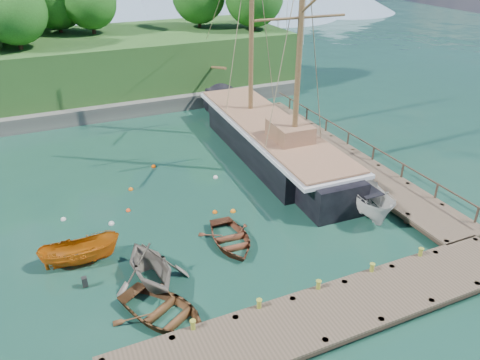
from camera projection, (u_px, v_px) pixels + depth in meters
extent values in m
plane|color=#183B2D|center=(233.00, 249.00, 24.95)|extent=(160.00, 160.00, 0.00)
cube|color=#4C3F30|center=(336.00, 309.00, 20.17)|extent=(20.00, 3.20, 0.12)
cube|color=#2D241A|center=(335.00, 312.00, 20.25)|extent=(20.00, 3.20, 0.20)
cylinder|color=#2D241A|center=(473.00, 248.00, 24.96)|extent=(0.28, 0.28, 1.10)
cube|color=#4C3F30|center=(339.00, 153.00, 34.50)|extent=(3.20, 24.00, 0.12)
cube|color=#2D241A|center=(338.00, 155.00, 34.57)|extent=(3.20, 24.00, 0.20)
cylinder|color=#2D241A|center=(445.00, 249.00, 24.82)|extent=(0.28, 0.28, 1.10)
cylinder|color=#2D241A|center=(480.00, 238.00, 25.76)|extent=(0.28, 0.28, 1.10)
cylinder|color=#2D241A|center=(254.00, 113.00, 43.69)|extent=(0.28, 0.28, 1.10)
cylinder|color=#2D241A|center=(279.00, 109.00, 44.63)|extent=(0.28, 0.28, 1.10)
cylinder|color=olive|center=(194.00, 339.00, 19.39)|extent=(0.26, 0.26, 0.45)
cylinder|color=olive|center=(259.00, 318.00, 20.47)|extent=(0.26, 0.26, 0.45)
cylinder|color=olive|center=(317.00, 298.00, 21.56)|extent=(0.26, 0.26, 0.45)
cylinder|color=olive|center=(370.00, 281.00, 22.64)|extent=(0.26, 0.26, 0.45)
cylinder|color=olive|center=(418.00, 265.00, 23.72)|extent=(0.26, 0.26, 0.45)
imported|color=#57361C|center=(165.00, 318.00, 20.46)|extent=(5.17, 5.60, 0.95)
imported|color=slate|center=(152.00, 282.00, 22.60)|extent=(4.12, 4.61, 2.20)
imported|color=brown|center=(231.00, 244.00, 25.36)|extent=(3.19, 4.29, 0.85)
imported|color=#BE5F0E|center=(82.00, 263.00, 23.87)|extent=(4.12, 1.84, 1.55)
imported|color=beige|center=(365.00, 212.00, 28.28)|extent=(3.21, 5.72, 2.09)
cube|color=black|center=(270.00, 146.00, 35.24)|extent=(5.22, 14.59, 3.00)
cube|color=black|center=(226.00, 108.00, 42.84)|extent=(2.74, 4.63, 2.70)
cube|color=black|center=(327.00, 196.00, 28.48)|extent=(3.42, 3.83, 2.85)
cube|color=silver|center=(270.00, 128.00, 34.55)|extent=(5.44, 19.13, 0.25)
cube|color=brown|center=(270.00, 124.00, 34.44)|extent=(5.00, 18.70, 0.12)
cube|color=brown|center=(290.00, 131.00, 31.62)|extent=(2.45, 3.09, 1.20)
cylinder|color=brown|center=(213.00, 67.00, 44.37)|extent=(0.50, 6.90, 1.69)
cylinder|color=brown|center=(252.00, 4.00, 33.75)|extent=(0.36, 0.36, 15.93)
cylinder|color=brown|center=(300.00, 30.00, 27.97)|extent=(0.36, 0.36, 14.65)
sphere|color=silver|center=(111.00, 224.00, 27.06)|extent=(0.34, 0.34, 0.34)
sphere|color=#EE4415|center=(128.00, 211.00, 28.34)|extent=(0.28, 0.28, 0.28)
sphere|color=#E95D0A|center=(215.00, 213.00, 28.18)|extent=(0.30, 0.30, 0.30)
sphere|color=silver|center=(216.00, 178.00, 32.18)|extent=(0.34, 0.34, 0.34)
sphere|color=#D56210|center=(131.00, 190.00, 30.68)|extent=(0.31, 0.31, 0.31)
sphere|color=#EA4900|center=(154.00, 167.00, 33.67)|extent=(0.31, 0.31, 0.31)
sphere|color=silver|center=(64.00, 220.00, 27.46)|extent=(0.32, 0.32, 0.32)
sphere|color=orange|center=(233.00, 212.00, 28.26)|extent=(0.33, 0.33, 0.33)
cube|color=#474744|center=(42.00, 117.00, 41.14)|extent=(50.00, 4.00, 1.40)
cube|color=#2A4F1E|center=(33.00, 73.00, 44.85)|extent=(50.00, 14.00, 6.00)
cylinder|color=#382616|center=(254.00, 23.00, 48.34)|extent=(0.36, 0.36, 1.40)
cylinder|color=#382616|center=(93.00, 27.00, 46.41)|extent=(0.36, 0.36, 1.40)
sphere|color=#204817|center=(90.00, 2.00, 45.34)|extent=(5.13, 5.13, 5.13)
cylinder|color=#382616|center=(60.00, 25.00, 47.07)|extent=(0.36, 0.36, 1.40)
cylinder|color=#382616|center=(251.00, 21.00, 49.21)|extent=(0.36, 0.36, 1.40)
cylinder|color=#382616|center=(20.00, 41.00, 40.16)|extent=(0.36, 0.36, 1.40)
sphere|color=#204817|center=(13.00, 12.00, 39.03)|extent=(5.47, 5.47, 5.47)
cylinder|color=#382616|center=(199.00, 20.00, 49.68)|extent=(0.36, 0.36, 1.40)
cylinder|color=#382616|center=(1.00, 22.00, 48.66)|extent=(0.36, 0.36, 1.40)
cylinder|color=#382616|center=(44.00, 19.00, 50.70)|extent=(0.36, 0.36, 1.40)
cone|color=#728CA5|center=(100.00, 4.00, 81.35)|extent=(32.00, 32.00, 8.00)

